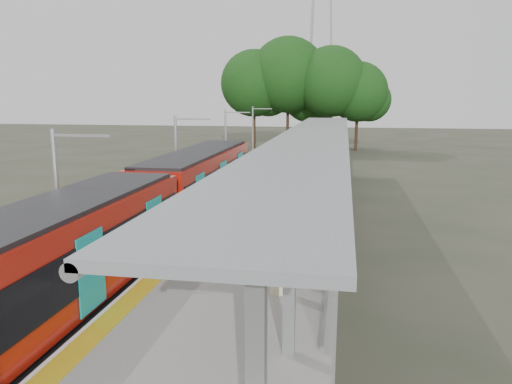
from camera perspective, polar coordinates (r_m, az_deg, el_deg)
trackbed at (r=29.52m, az=-4.99°, el=-1.52°), size 3.00×70.00×0.24m
platform at (r=28.62m, az=3.73°, el=-1.12°), size 6.00×50.00×1.00m
tactile_strip at (r=28.90m, az=-1.28°, el=0.05°), size 0.60×50.00×0.02m
end_fence at (r=53.10m, az=6.75°, el=5.57°), size 6.00×0.10×1.20m
train at (r=20.07m, az=-12.28°, el=-2.00°), size 2.74×27.60×3.62m
canopy at (r=24.17m, az=6.64°, el=5.49°), size 3.27×38.00×3.66m
pylon at (r=81.91m, az=7.53°, el=19.61°), size 8.00×4.00×38.00m
tree_cluster at (r=61.53m, az=5.33°, el=12.29°), size 20.03×10.82×13.53m
catenary_masts at (r=28.60m, az=-8.93°, el=3.66°), size 2.08×48.16×5.40m
bench_near at (r=16.27m, az=6.20°, el=-6.57°), size 0.58×1.63×1.10m
bench_mid at (r=20.70m, az=7.12°, el=-2.72°), size 0.74×1.73×1.15m
bench_far at (r=33.08m, az=8.63°, el=2.33°), size 1.07×1.71×1.12m
info_pillar_near at (r=13.99m, az=2.53°, el=-8.49°), size 0.42×0.42×1.85m
info_pillar_far at (r=23.91m, az=4.45°, el=-0.17°), size 0.45×0.45×2.01m
litter_bin at (r=24.48m, az=4.43°, el=-0.93°), size 0.56×0.56×0.89m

